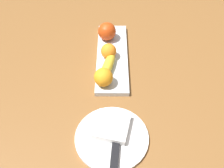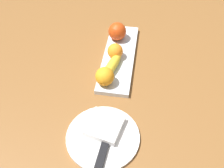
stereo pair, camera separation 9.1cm
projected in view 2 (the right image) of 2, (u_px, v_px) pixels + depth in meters
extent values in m
plane|color=brown|center=(128.00, 58.00, 1.08)|extent=(2.40, 2.40, 0.00)
cube|color=silver|center=(119.00, 57.00, 1.07)|extent=(0.42, 0.13, 0.02)
sphere|color=#C13E12|center=(117.00, 31.00, 1.11)|extent=(0.08, 0.08, 0.08)
ellipsoid|color=gold|center=(111.00, 66.00, 0.99)|extent=(0.19, 0.09, 0.04)
sphere|color=orange|center=(105.00, 76.00, 0.93)|extent=(0.07, 0.07, 0.07)
sphere|color=orange|center=(115.00, 51.00, 1.03)|extent=(0.06, 0.06, 0.06)
cylinder|color=white|center=(103.00, 137.00, 0.81)|extent=(0.24, 0.24, 0.01)
cube|color=white|center=(104.00, 126.00, 0.82)|extent=(0.13, 0.13, 0.03)
cube|color=silver|center=(107.00, 139.00, 0.80)|extent=(0.15, 0.03, 0.00)
cube|color=black|center=(102.00, 155.00, 0.76)|extent=(0.09, 0.03, 0.01)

